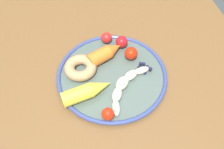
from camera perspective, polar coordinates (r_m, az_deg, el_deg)
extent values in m
cube|color=brown|center=(0.72, -1.88, -0.09)|extent=(1.10, 0.94, 0.03)
cube|color=brown|center=(1.36, -22.76, 3.96)|extent=(0.05, 0.05, 0.70)
cube|color=brown|center=(1.39, 11.64, 9.34)|extent=(0.05, 0.05, 0.70)
cylinder|color=#485954|center=(0.69, 0.00, -0.30)|extent=(0.30, 0.30, 0.01)
torus|color=#344483|center=(0.69, 0.00, 0.00)|extent=(0.32, 0.32, 0.01)
ellipsoid|color=beige|center=(0.69, 7.04, 0.97)|extent=(0.03, 0.05, 0.02)
ellipsoid|color=beige|center=(0.67, 4.46, -0.21)|extent=(0.04, 0.05, 0.02)
ellipsoid|color=beige|center=(0.65, 2.44, -2.08)|extent=(0.05, 0.05, 0.03)
ellipsoid|color=beige|center=(0.63, 1.21, -4.80)|extent=(0.05, 0.04, 0.02)
ellipsoid|color=beige|center=(0.62, 0.97, -7.88)|extent=(0.05, 0.03, 0.02)
cylinder|color=orange|center=(0.70, -3.06, 4.22)|extent=(0.07, 0.08, 0.04)
cone|color=orange|center=(0.72, 0.62, 6.21)|extent=(0.06, 0.06, 0.04)
cylinder|color=yellow|center=(0.63, -8.22, -4.83)|extent=(0.06, 0.09, 0.04)
cone|color=yellow|center=(0.64, -2.57, -2.79)|extent=(0.05, 0.06, 0.04)
torus|color=tan|center=(0.69, -7.47, 1.59)|extent=(0.11, 0.11, 0.03)
sphere|color=#191638|center=(0.71, 7.53, 2.49)|extent=(0.01, 0.01, 0.01)
sphere|color=#191638|center=(0.70, 7.42, 1.06)|extent=(0.01, 0.01, 0.01)
sphere|color=#191638|center=(0.70, 8.32, 1.84)|extent=(0.01, 0.01, 0.01)
sphere|color=#191638|center=(0.69, 7.73, 0.46)|extent=(0.01, 0.01, 0.01)
sphere|color=#191638|center=(0.70, 6.41, 1.61)|extent=(0.01, 0.01, 0.01)
sphere|color=#191638|center=(0.70, 6.80, 2.59)|extent=(0.01, 0.01, 0.01)
sphere|color=#191638|center=(0.69, 9.10, 1.30)|extent=(0.01, 0.01, 0.01)
sphere|color=red|center=(0.60, -0.97, -9.34)|extent=(0.03, 0.03, 0.03)
sphere|color=red|center=(0.71, 4.54, 5.00)|extent=(0.04, 0.04, 0.04)
sphere|color=red|center=(0.75, 2.32, 7.72)|extent=(0.04, 0.04, 0.04)
sphere|color=red|center=(0.76, -1.30, 8.68)|extent=(0.03, 0.03, 0.03)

